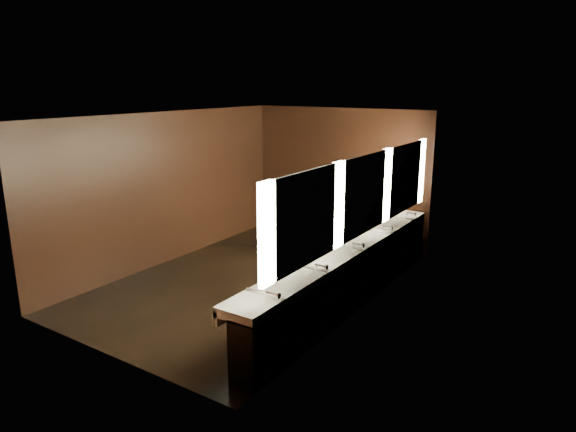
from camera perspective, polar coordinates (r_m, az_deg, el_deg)
name	(u,v)px	position (r m, az deg, el deg)	size (l,w,h in m)	color
floor	(255,281)	(8.91, -3.65, -7.17)	(6.00, 6.00, 0.00)	black
ceiling	(253,115)	(8.29, -3.96, 11.11)	(4.00, 6.00, 0.02)	#2D2D2B
wall_back	(339,175)	(10.98, 5.68, 4.58)	(4.00, 0.02, 2.80)	black
wall_front	(101,249)	(6.44, -20.08, -3.48)	(4.00, 0.02, 2.80)	black
wall_left	(168,188)	(9.80, -13.20, 3.04)	(0.02, 6.00, 2.80)	black
wall_right	(365,218)	(7.49, 8.52, -0.27)	(0.02, 6.00, 2.80)	black
sink_counter	(350,274)	(7.85, 6.90, -6.44)	(0.55, 5.40, 1.01)	black
mirror_band	(364,195)	(7.42, 8.49, 2.37)	(0.06, 5.03, 1.15)	#FFF9D0
person	(283,258)	(7.42, -0.58, -4.66)	(0.62, 0.41, 1.71)	#99CEE4
trash_bin	(251,342)	(6.35, -4.12, -13.83)	(0.36, 0.36, 0.57)	black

